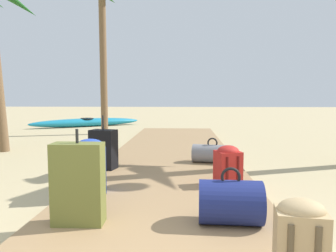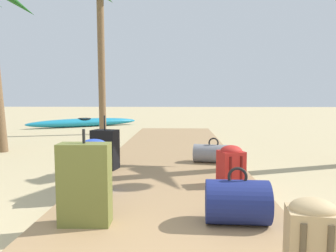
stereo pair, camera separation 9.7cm
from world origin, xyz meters
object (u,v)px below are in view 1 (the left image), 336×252
Objects in this scene: backpack_tan at (300,238)px; backpack_red at (228,164)px; duffel_bag_grey at (212,154)px; suitcase_olive at (78,184)px; duffel_bag_navy at (230,202)px; backpack_blue at (90,164)px; suitcase_black at (103,149)px; kayak at (87,122)px.

backpack_tan reaches higher than backpack_red.
suitcase_olive is (-1.32, -2.53, 0.19)m from duffel_bag_grey.
backpack_red is at bearing 41.88° from suitcase_olive.
backpack_tan reaches higher than duffel_bag_navy.
backpack_blue is at bearing -166.50° from backpack_red.
backpack_tan is 3.33m from suitcase_black.
backpack_tan is at bearing -86.21° from backpack_red.
backpack_red is (0.07, -1.28, 0.10)m from duffel_bag_grey.
backpack_tan is (1.68, -1.63, -0.06)m from backpack_blue.
backpack_tan is at bearing -44.10° from backpack_blue.
backpack_blue is 2.35m from backpack_tan.
backpack_tan is 0.13× the size of kayak.
backpack_blue reaches higher than kayak.
backpack_tan is 0.62× the size of suitcase_black.
kayak is (-4.17, 8.10, -0.17)m from backpack_red.
duffel_bag_grey is at bearing 93.56° from backpack_tan.
backpack_red reaches higher than kayak.
duffel_bag_navy is at bearing -91.61° from duffel_bag_grey.
backpack_blue is 1.63m from duffel_bag_navy.
backpack_tan reaches higher than kayak.
suitcase_black is at bearing -71.30° from kayak.
suitcase_black is at bearing 97.03° from backpack_blue.
duffel_bag_grey is 0.86× the size of suitcase_black.
suitcase_olive is at bearing -138.12° from backpack_red.
duffel_bag_navy is 0.14× the size of kayak.
suitcase_black is (-0.14, 1.15, -0.03)m from backpack_blue.
backpack_tan reaches higher than duffel_bag_grey.
backpack_blue is 8.87m from kayak.
duffel_bag_navy is at bearing 108.53° from backpack_tan.
suitcase_olive is 1.67× the size of backpack_red.
duffel_bag_grey is at bearing -58.98° from kayak.
duffel_bag_grey is at bearing 48.17° from backpack_blue.
kayak is at bearing 117.26° from backpack_red.
duffel_bag_navy is 1.13× the size of backpack_red.
backpack_blue is at bearing 135.90° from backpack_tan.
backpack_tan is at bearing -56.72° from suitcase_black.
backpack_tan is 0.61× the size of suitcase_olive.
backpack_blue reaches higher than backpack_tan.
suitcase_black is at bearing 98.49° from suitcase_olive.
backpack_blue is at bearing -82.97° from suitcase_black.
backpack_tan is 10.98m from kayak.
backpack_red reaches higher than duffel_bag_grey.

